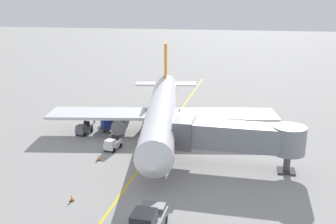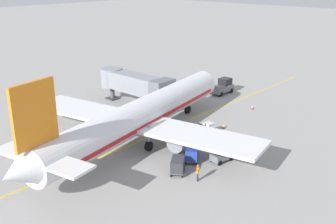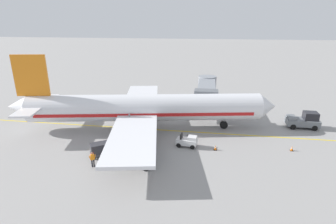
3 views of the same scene
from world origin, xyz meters
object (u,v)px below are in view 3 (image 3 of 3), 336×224
Objects in this scene: baggage_cart_second_in_train at (100,148)px; safety_cone_nose_right at (215,148)px; pushback_tractor at (304,120)px; baggage_cart_front at (127,148)px; jet_bridge at (207,91)px; baggage_tug_trailing at (187,141)px; baggage_tug_lead at (141,161)px; safety_cone_nose_left at (292,148)px; ground_crew_wing_walker at (93,159)px; parked_airliner at (143,108)px.

safety_cone_nose_right is (-3.54, 13.07, -0.66)m from baggage_cart_second_in_train.
pushback_tractor reaches higher than baggage_cart_second_in_train.
baggage_cart_second_in_train is 4.74× the size of safety_cone_nose_right.
jet_bridge is at bearing 154.44° from baggage_cart_front.
baggage_tug_trailing is (14.64, -1.94, -2.74)m from jet_bridge.
safety_cone_nose_left is at bearing 111.04° from baggage_tug_lead.
ground_crew_wing_walker is at bearing -59.43° from pushback_tractor.
baggage_tug_lead is at bearing 43.36° from baggage_cart_front.
baggage_cart_second_in_train is at bearing -19.90° from parked_airliner.
parked_airliner is 13.27m from jet_bridge.
baggage_tug_trailing is (-5.69, 4.45, 0.00)m from baggage_tug_lead.
baggage_cart_second_in_train is (8.43, -3.05, -2.24)m from parked_airliner.
baggage_tug_lead is at bearing 11.91° from parked_airliner.
baggage_tug_lead is 18.12m from safety_cone_nose_left.
parked_airliner is 8.13m from baggage_cart_front.
pushback_tractor is 7.50× the size of safety_cone_nose_left.
parked_airliner reaches higher than ground_crew_wing_walker.
parked_airliner reaches higher than safety_cone_nose_left.
baggage_tug_lead is 5.48m from baggage_cart_second_in_train.
safety_cone_nose_right is at bearing 114.71° from ground_crew_wing_walker.
pushback_tractor reaches higher than safety_cone_nose_left.
baggage_tug_lead is 3.24m from baggage_cart_front.
jet_bridge is 20.09m from baggage_cart_front.
jet_bridge is at bearing -174.35° from safety_cone_nose_right.
pushback_tractor is 29.69m from ground_crew_wing_walker.
baggage_cart_front is at bearing -136.64° from baggage_tug_lead.
pushback_tractor reaches higher than baggage_cart_front.
jet_bridge is 22.83× the size of safety_cone_nose_left.
baggage_cart_front is 10.53m from safety_cone_nose_right.
baggage_cart_front reaches higher than safety_cone_nose_right.
safety_cone_nose_right is at bearing 123.83° from baggage_tug_lead.
jet_bridge reaches higher than baggage_tug_lead.
baggage_tug_lead is 4.50× the size of safety_cone_nose_right.
pushback_tractor is at bearing 67.32° from jet_bridge.
baggage_cart_second_in_train reaches higher than safety_cone_nose_right.
pushback_tractor is 25.08m from baggage_tug_lead.
parked_airliner is 9.24m from baggage_cart_second_in_train.
baggage_cart_second_in_train is (-1.73, -5.19, 0.24)m from baggage_tug_lead.
baggage_tug_lead is at bearing -68.96° from safety_cone_nose_left.
jet_bridge reaches higher than baggage_tug_trailing.
jet_bridge is at bearing 172.47° from baggage_tug_trailing.
safety_cone_nose_right is (15.06, 1.49, -3.16)m from jet_bridge.
parked_airliner is 13.29× the size of baggage_cart_second_in_train.
pushback_tractor is (5.90, 14.13, -2.35)m from jet_bridge.
pushback_tractor is at bearing 116.28° from baggage_cart_second_in_train.
parked_airliner is 14.06× the size of baggage_tug_trailing.
jet_bridge reaches higher than baggage_cart_front.
jet_bridge reaches higher than pushback_tractor.
ground_crew_wing_walker reaches higher than safety_cone_nose_right.
baggage_cart_front is (12.08, -22.73, -0.15)m from pushback_tractor.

